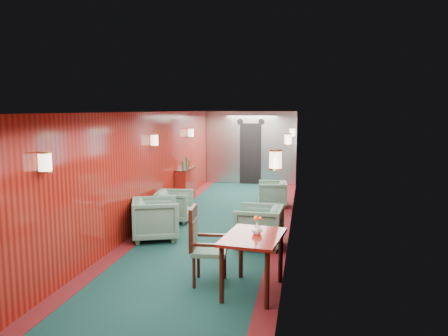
% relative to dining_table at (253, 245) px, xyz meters
% --- Properties ---
extents(room, '(12.00, 12.10, 2.40)m').
position_rel_dining_table_xyz_m(room, '(-1.12, 2.77, 0.98)').
color(room, black).
rests_on(room, ground).
extents(bulkhead, '(2.98, 0.17, 2.39)m').
position_rel_dining_table_xyz_m(bulkhead, '(-1.12, 8.69, 0.53)').
color(bulkhead, '#B2B5B9').
rests_on(bulkhead, ground).
extents(windows_right, '(0.02, 8.60, 0.80)m').
position_rel_dining_table_xyz_m(windows_right, '(0.36, 3.02, 0.79)').
color(windows_right, silver).
rests_on(windows_right, ground).
extents(wall_sconces, '(2.97, 7.97, 0.25)m').
position_rel_dining_table_xyz_m(wall_sconces, '(-1.12, 3.34, 1.13)').
color(wall_sconces, '#FFF0C6').
rests_on(wall_sconces, ground).
extents(dining_table, '(0.86, 1.13, 0.79)m').
position_rel_dining_table_xyz_m(dining_table, '(0.00, 0.00, 0.00)').
color(dining_table, maroon).
rests_on(dining_table, ground).
extents(side_chair, '(0.53, 0.56, 1.10)m').
position_rel_dining_table_xyz_m(side_chair, '(-0.74, 0.18, -0.06)').
color(side_chair, '#1B4034').
rests_on(side_chair, ground).
extents(credenza, '(0.32, 1.01, 1.18)m').
position_rel_dining_table_xyz_m(credenza, '(-2.46, 5.45, -0.20)').
color(credenza, maroon).
rests_on(credenza, ground).
extents(flower_vase, '(0.16, 0.16, 0.16)m').
position_rel_dining_table_xyz_m(flower_vase, '(0.04, 0.07, 0.20)').
color(flower_vase, white).
rests_on(flower_vase, dining_table).
extents(armchair_left_near, '(1.10, 1.09, 0.78)m').
position_rel_dining_table_xyz_m(armchair_left_near, '(-2.10, 2.09, -0.27)').
color(armchair_left_near, '#1B4034').
rests_on(armchair_left_near, ground).
extents(armchair_left_far, '(0.81, 0.79, 0.69)m').
position_rel_dining_table_xyz_m(armchair_left_far, '(-2.15, 3.42, -0.32)').
color(armchair_left_far, '#1B4034').
rests_on(armchair_left_far, ground).
extents(armchair_right_near, '(0.86, 0.84, 0.74)m').
position_rel_dining_table_xyz_m(armchair_right_near, '(-0.13, 1.99, -0.29)').
color(armchair_right_near, '#1B4034').
rests_on(armchair_right_near, ground).
extents(armchair_right_far, '(0.78, 0.77, 0.65)m').
position_rel_dining_table_xyz_m(armchair_right_far, '(-0.14, 5.31, -0.34)').
color(armchair_right_far, '#1B4034').
rests_on(armchair_right_far, ground).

